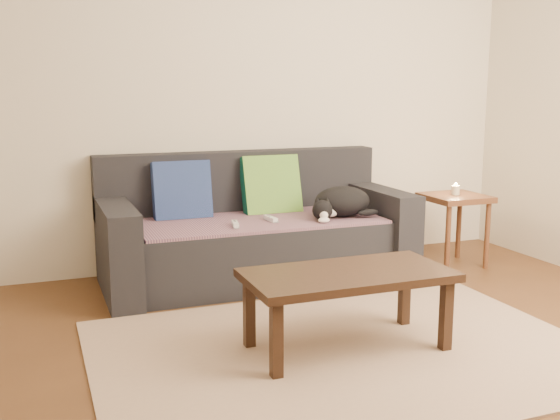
% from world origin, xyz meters
% --- Properties ---
extents(ground, '(4.50, 4.50, 0.00)m').
position_xyz_m(ground, '(0.00, 0.00, 0.00)').
color(ground, brown).
rests_on(ground, ground).
extents(back_wall, '(4.50, 0.04, 2.60)m').
position_xyz_m(back_wall, '(0.00, 2.00, 1.30)').
color(back_wall, beige).
rests_on(back_wall, ground).
extents(sofa, '(2.10, 0.94, 0.87)m').
position_xyz_m(sofa, '(0.00, 1.57, 0.31)').
color(sofa, '#232328').
rests_on(sofa, ground).
extents(throw_blanket, '(1.66, 0.74, 0.02)m').
position_xyz_m(throw_blanket, '(0.00, 1.48, 0.43)').
color(throw_blanket, '#372445').
rests_on(throw_blanket, sofa).
extents(cushion_navy, '(0.40, 0.17, 0.41)m').
position_xyz_m(cushion_navy, '(-0.47, 1.74, 0.63)').
color(cushion_navy, navy).
rests_on(cushion_navy, throw_blanket).
extents(cushion_green, '(0.42, 0.22, 0.44)m').
position_xyz_m(cushion_green, '(0.19, 1.74, 0.63)').
color(cushion_green, '#0B4939').
rests_on(cushion_green, throw_blanket).
extents(cat, '(0.50, 0.36, 0.21)m').
position_xyz_m(cat, '(0.56, 1.36, 0.54)').
color(cat, black).
rests_on(cat, throw_blanket).
extents(wii_remote_a, '(0.06, 0.15, 0.03)m').
position_xyz_m(wii_remote_a, '(-0.22, 1.31, 0.46)').
color(wii_remote_a, white).
rests_on(wii_remote_a, throw_blanket).
extents(wii_remote_b, '(0.05, 0.15, 0.03)m').
position_xyz_m(wii_remote_b, '(0.06, 1.40, 0.46)').
color(wii_remote_b, white).
rests_on(wii_remote_b, throw_blanket).
extents(side_table, '(0.43, 0.43, 0.54)m').
position_xyz_m(side_table, '(1.52, 1.37, 0.44)').
color(side_table, brown).
rests_on(side_table, ground).
extents(candle, '(0.06, 0.06, 0.09)m').
position_xyz_m(candle, '(1.52, 1.37, 0.58)').
color(candle, beige).
rests_on(candle, side_table).
extents(rug, '(2.50, 1.80, 0.01)m').
position_xyz_m(rug, '(0.00, 0.15, 0.01)').
color(rug, '#9E806C').
rests_on(rug, ground).
extents(coffee_table, '(1.04, 0.52, 0.42)m').
position_xyz_m(coffee_table, '(0.02, 0.17, 0.36)').
color(coffee_table, black).
rests_on(coffee_table, rug).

